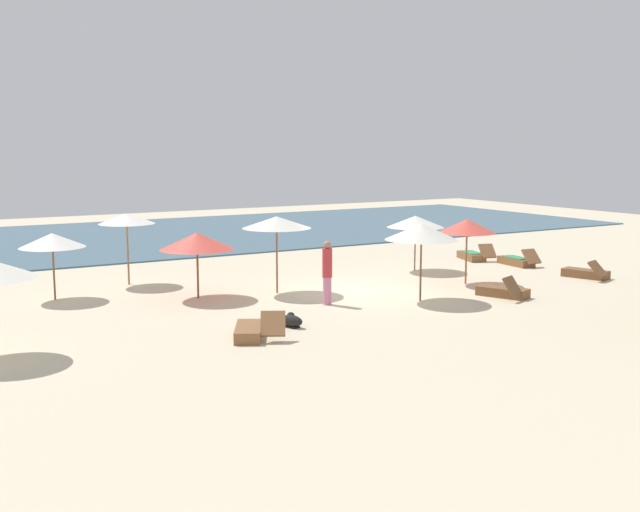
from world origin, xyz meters
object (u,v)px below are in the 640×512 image
Objects in this scene: umbrella_0 at (421,232)px; umbrella_4 at (277,222)px; lounger_2 at (517,261)px; lounger_4 at (504,291)px; umbrella_6 at (127,219)px; lounger_0 at (473,256)px; umbrella_5 at (415,222)px; dog at (292,320)px; lounger_3 at (251,331)px; person_0 at (327,272)px; lounger_1 at (587,273)px; umbrella_2 at (467,226)px; umbrella_1 at (52,240)px; umbrella_3 at (197,241)px.

umbrella_4 is at bearing 133.56° from umbrella_0.
lounger_2 is (10.24, 0.17, -1.99)m from umbrella_4.
umbrella_4 is at bearing 143.71° from lounger_4.
lounger_0 is at bearing -7.11° from umbrella_6.
umbrella_5 is 2.87× the size of dog.
umbrella_5 is at bearing 31.83° from lounger_3.
umbrella_6 is at bearing 165.14° from umbrella_5.
lounger_2 is (0.51, -1.89, -0.00)m from lounger_0.
lounger_2 is 14.15m from lounger_3.
umbrella_6 is 7.22m from person_0.
umbrella_0 is 2.96m from person_0.
lounger_4 is at bearing -138.56° from lounger_2.
umbrella_6 reaches higher than lounger_1.
lounger_0 is at bearing 95.80° from lounger_1.
umbrella_0 is 1.06× the size of umbrella_2.
umbrella_2 is at bearing -16.40° from umbrella_4.
umbrella_0 is 6.53m from lounger_3.
umbrella_4 is 1.29× the size of person_0.
lounger_1 is at bearing -16.72° from umbrella_2.
umbrella_2 is 6.25m from umbrella_4.
umbrella_6 reaches higher than lounger_4.
umbrella_5 is (3.14, 4.33, -0.24)m from umbrella_0.
umbrella_5 is at bearing 54.05° from umbrella_0.
dog is (4.32, -6.53, -1.58)m from umbrella_1.
dog is at bearing -139.16° from person_0.
umbrella_1 is 0.85× the size of umbrella_6.
umbrella_4 reaches higher than lounger_4.
umbrella_6 reaches higher than person_0.
person_0 is (-9.82, 0.79, 0.78)m from lounger_1.
umbrella_3 is 3.98m from person_0.
umbrella_0 is 3.29m from umbrella_2.
lounger_4 is (5.48, -4.03, -1.99)m from umbrella_4.
umbrella_3 is at bearing 150.30° from lounger_4.
umbrella_3 is at bearing 135.93° from person_0.
umbrella_0 is 3.19× the size of dog.
umbrella_2 reaches higher than person_0.
umbrella_4 is (-3.02, 3.18, 0.15)m from umbrella_0.
lounger_1 is at bearing 6.61° from lounger_3.
umbrella_5 is (0.17, 2.92, -0.12)m from umbrella_2.
lounger_1 is 12.04m from dog.
lounger_0 is at bearing 28.37° from dog.
lounger_3 is at bearing -173.39° from lounger_1.
umbrella_0 reaches higher than lounger_3.
umbrella_1 reaches higher than lounger_2.
umbrella_4 reaches higher than umbrella_6.
dog is at bearing -112.94° from umbrella_4.
umbrella_2 is 1.18× the size of lounger_0.
lounger_4 is at bearing -40.83° from umbrella_6.
dog is at bearing 18.79° from lounger_3.
dog is (-1.75, -4.13, -1.99)m from umbrella_4.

